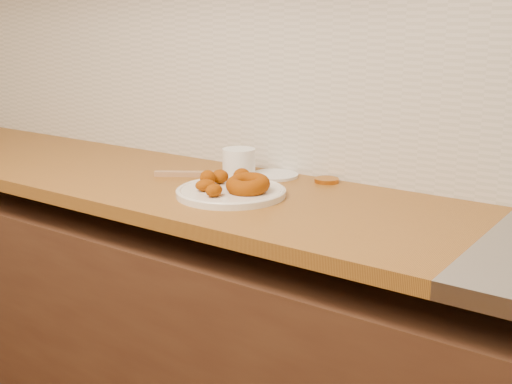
# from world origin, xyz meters

# --- Properties ---
(wall_back) EXTENTS (4.00, 0.02, 2.70)m
(wall_back) POSITION_xyz_m (0.00, 2.00, 1.35)
(wall_back) COLOR tan
(wall_back) RESTS_ON ground
(base_cabinet) EXTENTS (3.60, 0.60, 0.77)m
(base_cabinet) POSITION_xyz_m (0.00, 1.69, 0.39)
(base_cabinet) COLOR #492C1B
(base_cabinet) RESTS_ON floor
(butcher_block) EXTENTS (2.30, 0.62, 0.04)m
(butcher_block) POSITION_xyz_m (-0.65, 1.69, 0.88)
(butcher_block) COLOR #976020
(butcher_block) RESTS_ON base_cabinet
(backsplash) EXTENTS (3.60, 0.02, 0.60)m
(backsplash) POSITION_xyz_m (0.00, 1.99, 1.20)
(backsplash) COLOR silver
(backsplash) RESTS_ON wall_back
(donut_plate) EXTENTS (0.31, 0.31, 0.02)m
(donut_plate) POSITION_xyz_m (-0.18, 1.64, 0.91)
(donut_plate) COLOR silver
(donut_plate) RESTS_ON butcher_block
(ring_donut) EXTENTS (0.14, 0.14, 0.05)m
(ring_donut) POSITION_xyz_m (-0.13, 1.65, 0.94)
(ring_donut) COLOR #7E3E01
(ring_donut) RESTS_ON donut_plate
(fried_dough_chunks) EXTENTS (0.14, 0.21, 0.05)m
(fried_dough_chunks) POSITION_xyz_m (-0.22, 1.64, 0.94)
(fried_dough_chunks) COLOR #7E3E01
(fried_dough_chunks) RESTS_ON donut_plate
(plastic_tub) EXTENTS (0.13, 0.13, 0.09)m
(plastic_tub) POSITION_xyz_m (-0.30, 1.85, 0.94)
(plastic_tub) COLOR white
(plastic_tub) RESTS_ON butcher_block
(tub_lid) EXTENTS (0.17, 0.17, 0.01)m
(tub_lid) POSITION_xyz_m (-0.21, 1.90, 0.90)
(tub_lid) COLOR silver
(tub_lid) RESTS_ON butcher_block
(brass_jar_lid) EXTENTS (0.08, 0.08, 0.01)m
(brass_jar_lid) POSITION_xyz_m (-0.04, 1.93, 0.91)
(brass_jar_lid) COLOR #BC7422
(brass_jar_lid) RESTS_ON butcher_block
(wooden_utensil) EXTENTS (0.18, 0.13, 0.02)m
(wooden_utensil) POSITION_xyz_m (-0.43, 1.75, 0.91)
(wooden_utensil) COLOR #A37750
(wooden_utensil) RESTS_ON butcher_block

